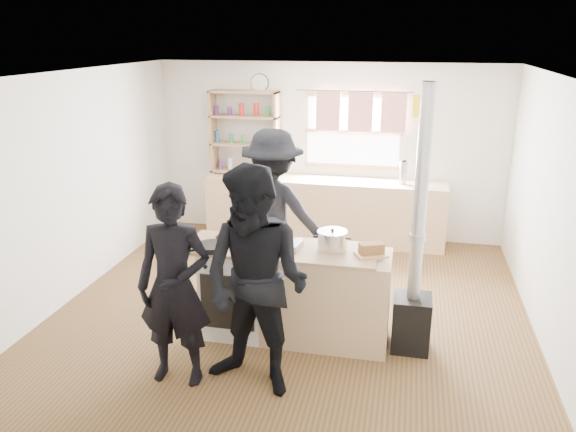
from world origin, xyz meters
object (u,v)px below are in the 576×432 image
object	(u,v)px
bread_board	(371,250)
flue_heater	(414,286)
stockpot_stove	(256,233)
person_far	(273,214)
person_near_right	(256,283)
roast_tray	(283,244)
person_near_left	(174,287)
stockpot_counter	(332,240)
cooking_island	(295,293)
skillet_greens	(211,246)
thermos	(403,173)

from	to	relation	value
bread_board	flue_heater	size ratio (longest dim) A/B	0.14
stockpot_stove	person_far	size ratio (longest dim) A/B	0.12
bread_board	person_near_right	distance (m)	1.23
roast_tray	person_near_left	world-z (taller)	person_near_left
flue_heater	person_far	world-z (taller)	flue_heater
stockpot_counter	person_near_right	xyz separation A→B (m)	(-0.48, -0.95, -0.06)
cooking_island	roast_tray	world-z (taller)	roast_tray
person_far	skillet_greens	bearing A→B (deg)	80.89
roast_tray	flue_heater	distance (m)	1.28
stockpot_counter	person_far	distance (m)	1.19
bread_board	person_far	xyz separation A→B (m)	(-1.16, 0.96, -0.03)
person_far	thermos	bearing A→B (deg)	-119.91
skillet_greens	stockpot_stove	size ratio (longest dim) A/B	1.81
thermos	flue_heater	bearing A→B (deg)	-86.19
stockpot_stove	person_far	world-z (taller)	person_far
thermos	bread_board	xyz separation A→B (m)	(-0.22, -2.79, -0.08)
person_near_left	skillet_greens	bearing A→B (deg)	81.89
person_near_right	stockpot_stove	bearing A→B (deg)	120.54
cooking_island	stockpot_stove	xyz separation A→B (m)	(-0.42, 0.12, 0.55)
roast_tray	thermos	bearing A→B (deg)	69.06
roast_tray	stockpot_stove	bearing A→B (deg)	158.74
thermos	cooking_island	bearing A→B (deg)	-108.64
cooking_island	stockpot_stove	world-z (taller)	stockpot_stove
cooking_island	bread_board	size ratio (longest dim) A/B	5.83
flue_heater	person_near_left	bearing A→B (deg)	-154.73
person_near_right	bread_board	bearing A→B (deg)	60.80
skillet_greens	roast_tray	distance (m)	0.68
roast_tray	stockpot_stove	xyz separation A→B (m)	(-0.30, 0.12, 0.05)
thermos	roast_tray	xyz separation A→B (m)	(-1.06, -2.77, -0.09)
person_far	flue_heater	bearing A→B (deg)	156.53
bread_board	person_near_left	bearing A→B (deg)	-150.09
thermos	person_near_right	bearing A→B (deg)	-106.35
bread_board	flue_heater	world-z (taller)	flue_heater
bread_board	thermos	bearing A→B (deg)	85.50
roast_tray	person_near_right	xyz separation A→B (m)	(-0.02, -0.90, -0.00)
stockpot_stove	stockpot_counter	bearing A→B (deg)	-5.23
thermos	stockpot_counter	xyz separation A→B (m)	(-0.59, -2.72, -0.03)
thermos	skillet_greens	world-z (taller)	thermos
person_near_left	bread_board	bearing A→B (deg)	26.90
skillet_greens	roast_tray	world-z (taller)	roast_tray
thermos	stockpot_counter	distance (m)	2.79
flue_heater	person_near_right	bearing A→B (deg)	-144.22
cooking_island	skillet_greens	distance (m)	0.94
skillet_greens	stockpot_stove	world-z (taller)	stockpot_stove
roast_tray	person_far	size ratio (longest dim) A/B	0.20
cooking_island	stockpot_stove	size ratio (longest dim) A/B	8.46
skillet_greens	stockpot_counter	distance (m)	1.14
cooking_island	roast_tray	bearing A→B (deg)	179.74
cooking_island	stockpot_counter	world-z (taller)	stockpot_counter
thermos	cooking_island	xyz separation A→B (m)	(-0.93, -2.77, -0.59)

